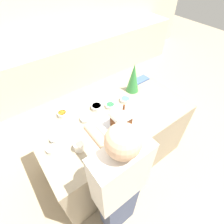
{
  "coord_description": "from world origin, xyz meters",
  "views": [
    {
      "loc": [
        -0.83,
        -1.09,
        2.34
      ],
      "look_at": [
        -0.02,
        0.0,
        0.95
      ],
      "focal_mm": 28.0,
      "sensor_mm": 36.0,
      "label": 1
    }
  ],
  "objects": [
    {
      "name": "candy_bowl_behind_tray",
      "position": [
        0.26,
        0.1,
        0.92
      ],
      "size": [
        0.13,
        0.13,
        0.04
      ],
      "color": "silver",
      "rests_on": "kitchen_island"
    },
    {
      "name": "ground_plane",
      "position": [
        0.0,
        0.0,
        0.0
      ],
      "size": [
        12.0,
        12.0,
        0.0
      ],
      "primitive_type": "plane",
      "color": "tan"
    },
    {
      "name": "gingerbread_house",
      "position": [
        -0.04,
        -0.18,
        1.01
      ],
      "size": [
        0.2,
        0.17,
        0.26
      ],
      "color": "#5B2D14",
      "rests_on": "baking_tray"
    },
    {
      "name": "candy_bowl_near_tray_right",
      "position": [
        0.05,
        0.13,
        0.92
      ],
      "size": [
        0.11,
        0.11,
        0.04
      ],
      "color": "white",
      "rests_on": "kitchen_island"
    },
    {
      "name": "candy_bowl_beside_tree",
      "position": [
        -0.47,
        0.34,
        0.92
      ],
      "size": [
        0.11,
        0.11,
        0.05
      ],
      "color": "silver",
      "rests_on": "kitchen_island"
    },
    {
      "name": "kitchen_island",
      "position": [
        0.0,
        0.0,
        0.45
      ],
      "size": [
        1.8,
        0.97,
        0.89
      ],
      "color": "gray",
      "rests_on": "ground_plane"
    },
    {
      "name": "decorative_tree",
      "position": [
        0.47,
        0.21,
        1.09
      ],
      "size": [
        0.16,
        0.16,
        0.39
      ],
      "color": "#33843D",
      "rests_on": "kitchen_island"
    },
    {
      "name": "mug",
      "position": [
        -0.53,
        -0.17,
        0.94
      ],
      "size": [
        0.1,
        0.1,
        0.09
      ],
      "color": "white",
      "rests_on": "kitchen_island"
    },
    {
      "name": "candy_bowl_near_tray_left",
      "position": [
        -0.29,
        0.12,
        0.92
      ],
      "size": [
        0.12,
        0.12,
        0.04
      ],
      "color": "silver",
      "rests_on": "kitchen_island"
    },
    {
      "name": "candy_bowl_center_rear",
      "position": [
        -0.67,
        0.07,
        0.92
      ],
      "size": [
        0.1,
        0.1,
        0.04
      ],
      "color": "silver",
      "rests_on": "kitchen_island"
    },
    {
      "name": "candy_bowl_front_corner",
      "position": [
        -0.09,
        0.2,
        0.92
      ],
      "size": [
        0.13,
        0.13,
        0.05
      ],
      "color": "silver",
      "rests_on": "kitchen_island"
    },
    {
      "name": "back_cabinet_block",
      "position": [
        0.0,
        2.02,
        0.45
      ],
      "size": [
        6.0,
        0.6,
        0.91
      ],
      "color": "beige",
      "rests_on": "ground_plane"
    },
    {
      "name": "baking_tray",
      "position": [
        -0.04,
        -0.18,
        0.9
      ],
      "size": [
        0.42,
        0.32,
        0.01
      ],
      "color": "silver",
      "rests_on": "kitchen_island"
    },
    {
      "name": "candy_bowl_far_right",
      "position": [
        -0.75,
        -0.02,
        0.92
      ],
      "size": [
        0.09,
        0.09,
        0.04
      ],
      "color": "white",
      "rests_on": "kitchen_island"
    },
    {
      "name": "person",
      "position": [
        -0.45,
        -0.68,
        0.85
      ],
      "size": [
        0.43,
        0.54,
        1.65
      ],
      "color": "#424C6B",
      "rests_on": "ground_plane"
    },
    {
      "name": "wall_back",
      "position": [
        0.0,
        2.35,
        1.3
      ],
      "size": [
        8.0,
        0.05,
        2.6
      ],
      "color": "beige",
      "rests_on": "ground_plane"
    },
    {
      "name": "cookbook",
      "position": [
        0.72,
        0.31,
        0.9
      ],
      "size": [
        0.24,
        0.13,
        0.02
      ],
      "color": "#3F598C",
      "rests_on": "kitchen_island"
    }
  ]
}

